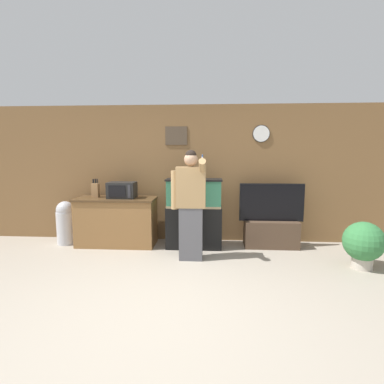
{
  "coord_description": "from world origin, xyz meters",
  "views": [
    {
      "loc": [
        0.54,
        -3.24,
        1.71
      ],
      "look_at": [
        0.22,
        1.73,
        1.05
      ],
      "focal_mm": 28.0,
      "sensor_mm": 36.0,
      "label": 1
    }
  ],
  "objects_px": {
    "microwave": "(122,190)",
    "potted_plant": "(363,243)",
    "tv_on_stand": "(271,228)",
    "aquarium_on_stand": "(194,213)",
    "counter_island": "(117,221)",
    "knife_block": "(95,190)",
    "trash_bin": "(66,222)",
    "person_standing": "(190,203)"
  },
  "relations": [
    {
      "from": "microwave",
      "to": "person_standing",
      "type": "xyz_separation_m",
      "value": [
        1.3,
        -0.68,
        -0.12
      ]
    },
    {
      "from": "knife_block",
      "to": "aquarium_on_stand",
      "type": "relative_size",
      "value": 0.28
    },
    {
      "from": "aquarium_on_stand",
      "to": "knife_block",
      "type": "bearing_deg",
      "value": 176.55
    },
    {
      "from": "knife_block",
      "to": "tv_on_stand",
      "type": "xyz_separation_m",
      "value": [
        3.23,
        0.0,
        -0.67
      ]
    },
    {
      "from": "counter_island",
      "to": "tv_on_stand",
      "type": "xyz_separation_m",
      "value": [
        2.83,
        0.06,
        -0.09
      ]
    },
    {
      "from": "person_standing",
      "to": "potted_plant",
      "type": "relative_size",
      "value": 2.5
    },
    {
      "from": "microwave",
      "to": "tv_on_stand",
      "type": "bearing_deg",
      "value": 1.29
    },
    {
      "from": "counter_island",
      "to": "tv_on_stand",
      "type": "relative_size",
      "value": 1.25
    },
    {
      "from": "microwave",
      "to": "aquarium_on_stand",
      "type": "xyz_separation_m",
      "value": [
        1.32,
        -0.05,
        -0.4
      ]
    },
    {
      "from": "knife_block",
      "to": "potted_plant",
      "type": "height_order",
      "value": "knife_block"
    },
    {
      "from": "tv_on_stand",
      "to": "person_standing",
      "type": "bearing_deg",
      "value": -152.5
    },
    {
      "from": "knife_block",
      "to": "person_standing",
      "type": "distance_m",
      "value": 1.96
    },
    {
      "from": "tv_on_stand",
      "to": "potted_plant",
      "type": "bearing_deg",
      "value": -39.24
    },
    {
      "from": "counter_island",
      "to": "tv_on_stand",
      "type": "height_order",
      "value": "tv_on_stand"
    },
    {
      "from": "person_standing",
      "to": "potted_plant",
      "type": "distance_m",
      "value": 2.64
    },
    {
      "from": "knife_block",
      "to": "aquarium_on_stand",
      "type": "xyz_separation_m",
      "value": [
        1.84,
        -0.11,
        -0.39
      ]
    },
    {
      "from": "person_standing",
      "to": "potted_plant",
      "type": "bearing_deg",
      "value": -4.63
    },
    {
      "from": "knife_block",
      "to": "counter_island",
      "type": "bearing_deg",
      "value": -7.51
    },
    {
      "from": "potted_plant",
      "to": "trash_bin",
      "type": "distance_m",
      "value": 5.06
    },
    {
      "from": "counter_island",
      "to": "trash_bin",
      "type": "bearing_deg",
      "value": 179.2
    },
    {
      "from": "counter_island",
      "to": "microwave",
      "type": "height_order",
      "value": "microwave"
    },
    {
      "from": "person_standing",
      "to": "knife_block",
      "type": "bearing_deg",
      "value": 157.99
    },
    {
      "from": "knife_block",
      "to": "person_standing",
      "type": "relative_size",
      "value": 0.2
    },
    {
      "from": "trash_bin",
      "to": "microwave",
      "type": "bearing_deg",
      "value": -0.91
    },
    {
      "from": "potted_plant",
      "to": "aquarium_on_stand",
      "type": "bearing_deg",
      "value": 161.97
    },
    {
      "from": "knife_block",
      "to": "microwave",
      "type": "bearing_deg",
      "value": -6.2
    },
    {
      "from": "microwave",
      "to": "aquarium_on_stand",
      "type": "bearing_deg",
      "value": -2.37
    },
    {
      "from": "person_standing",
      "to": "trash_bin",
      "type": "height_order",
      "value": "person_standing"
    },
    {
      "from": "aquarium_on_stand",
      "to": "microwave",
      "type": "bearing_deg",
      "value": 177.63
    },
    {
      "from": "microwave",
      "to": "tv_on_stand",
      "type": "distance_m",
      "value": 2.8
    },
    {
      "from": "aquarium_on_stand",
      "to": "trash_bin",
      "type": "xyz_separation_m",
      "value": [
        -2.42,
        0.07,
        -0.21
      ]
    },
    {
      "from": "knife_block",
      "to": "person_standing",
      "type": "bearing_deg",
      "value": -22.01
    },
    {
      "from": "knife_block",
      "to": "potted_plant",
      "type": "xyz_separation_m",
      "value": [
        4.39,
        -0.94,
        -0.63
      ]
    },
    {
      "from": "person_standing",
      "to": "potted_plant",
      "type": "height_order",
      "value": "person_standing"
    },
    {
      "from": "counter_island",
      "to": "knife_block",
      "type": "distance_m",
      "value": 0.7
    },
    {
      "from": "tv_on_stand",
      "to": "potted_plant",
      "type": "xyz_separation_m",
      "value": [
        1.16,
        -0.95,
        0.04
      ]
    },
    {
      "from": "person_standing",
      "to": "trash_bin",
      "type": "xyz_separation_m",
      "value": [
        -2.4,
        0.69,
        -0.5
      ]
    },
    {
      "from": "counter_island",
      "to": "knife_block",
      "type": "bearing_deg",
      "value": 172.49
    },
    {
      "from": "microwave",
      "to": "potted_plant",
      "type": "height_order",
      "value": "microwave"
    },
    {
      "from": "person_standing",
      "to": "potted_plant",
      "type": "xyz_separation_m",
      "value": [
        2.58,
        -0.21,
        -0.52
      ]
    },
    {
      "from": "microwave",
      "to": "trash_bin",
      "type": "bearing_deg",
      "value": 179.09
    },
    {
      "from": "aquarium_on_stand",
      "to": "tv_on_stand",
      "type": "distance_m",
      "value": 1.43
    }
  ]
}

